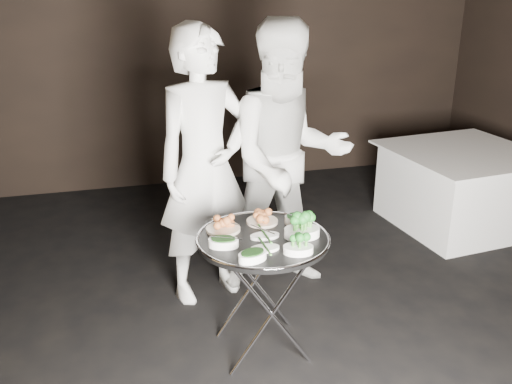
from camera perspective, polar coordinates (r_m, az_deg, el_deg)
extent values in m
cube|color=black|center=(5.98, -5.77, 14.99)|extent=(6.00, 0.05, 3.00)
cylinder|color=silver|center=(3.20, 1.59, -12.17)|extent=(0.49, 0.02, 0.72)
cylinder|color=silver|center=(3.20, 1.59, -12.17)|extent=(0.49, 0.02, 0.72)
cylinder|color=silver|center=(3.51, -0.16, -8.95)|extent=(0.49, 0.02, 0.72)
cylinder|color=silver|center=(3.51, -0.16, -8.95)|extent=(0.49, 0.02, 0.72)
cylinder|color=silver|center=(3.15, -2.94, -5.80)|extent=(0.02, 0.41, 0.02)
cylinder|color=silver|center=(3.25, 4.21, -4.96)|extent=(0.02, 0.41, 0.02)
cylinder|color=black|center=(3.18, 0.70, -4.84)|extent=(0.73, 0.73, 0.03)
torus|color=silver|center=(3.18, 0.70, -4.59)|extent=(0.75, 0.75, 0.02)
cylinder|color=beige|center=(3.26, -3.31, -3.72)|extent=(0.20, 0.20, 0.02)
cylinder|color=beige|center=(3.36, 0.62, -2.96)|extent=(0.19, 0.19, 0.02)
cylinder|color=white|center=(3.35, 3.87, -2.80)|extent=(0.11, 0.11, 0.04)
cylinder|color=silver|center=(3.26, -3.11, -3.01)|extent=(0.14, 0.13, 0.01)
cylinder|color=silver|center=(3.35, 0.56, -2.27)|extent=(0.03, 0.18, 0.01)
cylinder|color=silver|center=(3.33, 3.92, -2.48)|extent=(0.09, 0.17, 0.01)
cylinder|color=silver|center=(3.06, -3.03, -4.62)|extent=(0.17, 0.08, 0.01)
cylinder|color=silver|center=(3.17, 4.78, -3.73)|extent=(0.09, 0.17, 0.01)
cylinder|color=silver|center=(3.16, 0.65, -3.74)|extent=(0.10, 0.16, 0.01)
imported|color=silver|center=(3.74, -5.14, 2.45)|extent=(0.78, 0.64, 1.84)
imported|color=silver|center=(3.88, 3.20, 3.27)|extent=(0.91, 0.72, 1.86)
cube|color=white|center=(5.34, 19.80, 0.26)|extent=(1.07, 1.07, 0.67)
cube|color=white|center=(5.23, 20.25, 3.78)|extent=(1.20, 1.20, 0.02)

